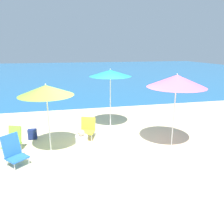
# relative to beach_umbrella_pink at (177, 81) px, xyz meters

# --- Properties ---
(ground_plane) EXTENTS (60.00, 60.00, 0.00)m
(ground_plane) POSITION_rel_beach_umbrella_pink_xyz_m (-2.40, 0.38, -2.11)
(ground_plane) COLOR beige
(sea_water) EXTENTS (60.00, 40.00, 0.01)m
(sea_water) POSITION_rel_beach_umbrella_pink_xyz_m (-2.40, 25.14, -2.11)
(sea_water) COLOR #23669E
(sea_water) RESTS_ON ground
(beach_umbrella_pink) EXTENTS (1.81, 1.81, 2.34)m
(beach_umbrella_pink) POSITION_rel_beach_umbrella_pink_xyz_m (0.00, 0.00, 0.00)
(beach_umbrella_pink) COLOR white
(beach_umbrella_pink) RESTS_ON ground
(beach_umbrella_lime) EXTENTS (1.60, 1.60, 2.10)m
(beach_umbrella_lime) POSITION_rel_beach_umbrella_pink_xyz_m (-3.87, 0.44, -0.21)
(beach_umbrella_lime) COLOR white
(beach_umbrella_lime) RESTS_ON ground
(beach_umbrella_teal) EXTENTS (1.64, 1.64, 2.33)m
(beach_umbrella_teal) POSITION_rel_beach_umbrella_pink_xyz_m (-1.59, 2.18, 0.05)
(beach_umbrella_teal) COLOR white
(beach_umbrella_teal) RESTS_ON ground
(beach_chair_blue) EXTENTS (0.72, 0.73, 0.84)m
(beach_chair_blue) POSITION_rel_beach_umbrella_pink_xyz_m (-4.80, -0.19, -1.71)
(beach_chair_blue) COLOR silver
(beach_chair_blue) RESTS_ON ground
(beach_chair_yellow) EXTENTS (0.67, 0.68, 0.74)m
(beach_chair_yellow) POSITION_rel_beach_umbrella_pink_xyz_m (-2.64, 1.18, -1.73)
(beach_chair_yellow) COLOR silver
(beach_chair_yellow) RESTS_ON ground
(beach_chair_lime) EXTENTS (0.58, 0.66, 0.77)m
(beach_chair_lime) POSITION_rel_beach_umbrella_pink_xyz_m (-4.98, 0.66, -1.74)
(beach_chair_lime) COLOR silver
(beach_chair_lime) RESTS_ON ground
(person_seated_near) EXTENTS (0.60, 0.60, 0.89)m
(person_seated_near) POSITION_rel_beach_umbrella_pink_xyz_m (-2.97, -0.30, -1.75)
(person_seated_near) COLOR silver
(person_seated_near) RESTS_ON ground
(backpack_navy) EXTENTS (0.29, 0.22, 0.36)m
(backpack_navy) POSITION_rel_beach_umbrella_pink_xyz_m (-4.54, 1.53, -1.94)
(backpack_navy) COLOR navy
(backpack_navy) RESTS_ON ground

